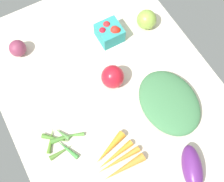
{
  "coord_description": "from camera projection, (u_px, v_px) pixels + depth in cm",
  "views": [
    {
      "loc": [
        -36.01,
        19.96,
        98.12
      ],
      "look_at": [
        0.0,
        0.0,
        4.0
      ],
      "focal_mm": 46.0,
      "sensor_mm": 36.0,
      "label": 1
    }
  ],
  "objects": [
    {
      "name": "berry_basket",
      "position": [
        110.0,
        32.0,
        1.11
      ],
      "size": [
        9.1,
        9.1,
        7.71
      ],
      "color": "teal",
      "rests_on": "tablecloth"
    },
    {
      "name": "okra_pile",
      "position": [
        62.0,
        141.0,
        0.97
      ],
      "size": [
        14.03,
        14.19,
        1.96
      ],
      "color": "#56852C",
      "rests_on": "tablecloth"
    },
    {
      "name": "heirloom_tomato_green",
      "position": [
        147.0,
        20.0,
        1.13
      ],
      "size": [
        7.8,
        7.8,
        7.8
      ],
      "primitive_type": "sphere",
      "color": "#89AF42",
      "rests_on": "tablecloth"
    },
    {
      "name": "leafy_greens_clump",
      "position": [
        169.0,
        102.0,
        1.0
      ],
      "size": [
        26.3,
        20.55,
        5.12
      ],
      "primitive_type": "ellipsoid",
      "rotation": [
        0.0,
        0.0,
        3.11
      ],
      "color": "#407849",
      "rests_on": "tablecloth"
    },
    {
      "name": "eggplant",
      "position": [
        192.0,
        168.0,
        0.91
      ],
      "size": [
        15.98,
        11.94,
        6.34
      ],
      "primitive_type": "ellipsoid",
      "rotation": [
        0.0,
        0.0,
        2.71
      ],
      "color": "#5D2472",
      "rests_on": "tablecloth"
    },
    {
      "name": "bell_pepper_red",
      "position": [
        113.0,
        77.0,
        1.02
      ],
      "size": [
        8.97,
        8.97,
        8.84
      ],
      "primitive_type": "ellipsoid",
      "rotation": [
        0.0,
        0.0,
        3.23
      ],
      "color": "red",
      "rests_on": "tablecloth"
    },
    {
      "name": "tablecloth",
      "position": [
        112.0,
        94.0,
        1.05
      ],
      "size": [
        104.0,
        76.0,
        2.0
      ],
      "primitive_type": "cube",
      "color": "beige",
      "rests_on": "ground"
    },
    {
      "name": "red_onion_near_basket",
      "position": [
        18.0,
        48.0,
        1.08
      ],
      "size": [
        6.44,
        6.44,
        6.44
      ],
      "primitive_type": "sphere",
      "color": "#80314D",
      "rests_on": "tablecloth"
    },
    {
      "name": "carrot_bunch",
      "position": [
        117.0,
        158.0,
        0.94
      ],
      "size": [
        12.99,
        15.9,
        2.8
      ],
      "color": "orange",
      "rests_on": "tablecloth"
    }
  ]
}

